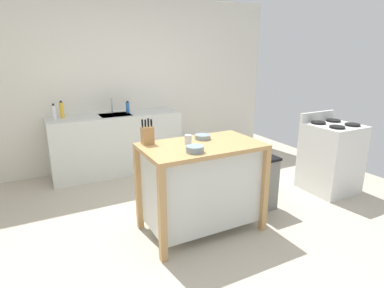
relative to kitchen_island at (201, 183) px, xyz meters
name	(u,v)px	position (x,y,z in m)	size (l,w,h in m)	color
ground_plane	(193,230)	(-0.09, 0.01, -0.51)	(6.23, 6.23, 0.00)	#BCB29E
wall_back	(122,83)	(-0.09, 2.39, 0.79)	(5.23, 0.10, 2.60)	silver
kitchen_island	(201,183)	(0.00, 0.00, 0.00)	(1.16, 0.68, 0.91)	tan
knife_block	(147,135)	(-0.46, 0.24, 0.49)	(0.11, 0.09, 0.25)	#AD7F4C
bowl_ceramic_small	(203,137)	(0.10, 0.16, 0.43)	(0.16, 0.16, 0.05)	gray
bowl_ceramic_wide	(195,149)	(-0.18, -0.19, 0.43)	(0.16, 0.16, 0.06)	gray
drinking_cup	(188,140)	(-0.11, 0.06, 0.45)	(0.07, 0.07, 0.09)	silver
trash_bin	(260,183)	(0.82, 0.08, -0.19)	(0.36, 0.28, 0.63)	slate
sink_counter	(117,143)	(-0.32, 2.04, -0.06)	(1.89, 0.60, 0.89)	silver
sink_faucet	(112,106)	(-0.32, 2.18, 0.49)	(0.02, 0.02, 0.22)	#B7BCC1
bottle_hand_soap	(54,112)	(-1.13, 2.03, 0.48)	(0.05, 0.05, 0.22)	white
bottle_spray_cleaner	(128,107)	(-0.11, 2.07, 0.46)	(0.06, 0.06, 0.18)	blue
bottle_dish_soap	(62,110)	(-1.03, 2.10, 0.49)	(0.05, 0.05, 0.24)	yellow
stove	(331,157)	(1.97, 0.07, -0.06)	(0.60, 0.60, 1.01)	silver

